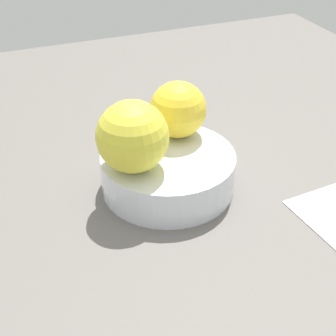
{
  "coord_description": "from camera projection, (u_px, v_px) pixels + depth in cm",
  "views": [
    {
      "loc": [
        18.97,
        47.79,
        37.9
      ],
      "look_at": [
        0.0,
        0.0,
        2.88
      ],
      "focal_mm": 53.85,
      "sensor_mm": 36.0,
      "label": 1
    }
  ],
  "objects": [
    {
      "name": "fruit_bowl",
      "position": [
        168.0,
        172.0,
        0.63
      ],
      "size": [
        16.57,
        16.57,
        4.8
      ],
      "color": "silver",
      "rests_on": "ground_plane"
    },
    {
      "name": "orange_in_bowl_0",
      "position": [
        178.0,
        110.0,
        0.63
      ],
      "size": [
        7.21,
        7.21,
        7.21
      ],
      "primitive_type": "sphere",
      "color": "yellow",
      "rests_on": "fruit_bowl"
    },
    {
      "name": "orange_in_bowl_1",
      "position": [
        132.0,
        137.0,
        0.57
      ],
      "size": [
        8.38,
        8.38,
        8.38
      ],
      "primitive_type": "sphere",
      "color": "yellow",
      "rests_on": "fruit_bowl"
    },
    {
      "name": "ground_plane",
      "position": [
        168.0,
        193.0,
        0.64
      ],
      "size": [
        110.0,
        110.0,
        2.0
      ],
      "primitive_type": "cube",
      "color": "#66605B"
    }
  ]
}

